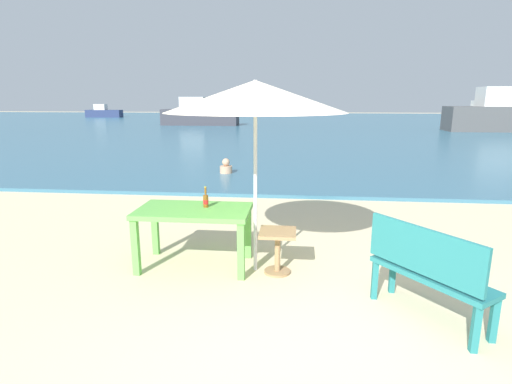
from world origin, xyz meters
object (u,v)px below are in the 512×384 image
object	(u,v)px
patio_umbrella	(255,97)
side_table_wood	(278,246)
beer_bottle_amber	(206,200)
boat_barge	(507,115)
picnic_table_green	(194,217)
boat_sailboat	(104,113)
boat_cargo_ship	(199,115)
bench_teal_center	(427,268)
boat_tanker	(483,112)
swimmer_person	(226,167)

from	to	relation	value
patio_umbrella	side_table_wood	distance (m)	1.79
beer_bottle_amber	boat_barge	xyz separation A→B (m)	(14.14, 22.20, 0.21)
picnic_table_green	boat_sailboat	world-z (taller)	boat_sailboat
side_table_wood	boat_cargo_ship	distance (m)	27.31
patio_umbrella	bench_teal_center	world-z (taller)	patio_umbrella
beer_bottle_amber	side_table_wood	distance (m)	1.07
boat_sailboat	beer_bottle_amber	bearing A→B (deg)	-62.11
side_table_wood	boat_barge	bearing A→B (deg)	59.46
picnic_table_green	boat_tanker	world-z (taller)	boat_tanker
bench_teal_center	boat_barge	distance (m)	26.14
swimmer_person	boat_sailboat	bearing A→B (deg)	121.10
swimmer_person	beer_bottle_amber	bearing A→B (deg)	-82.19
picnic_table_green	side_table_wood	world-z (taller)	picnic_table_green
beer_bottle_amber	swimmer_person	size ratio (longest dim) A/B	0.65
patio_umbrella	swimmer_person	world-z (taller)	patio_umbrella
boat_tanker	swimmer_person	bearing A→B (deg)	-121.79
picnic_table_green	patio_umbrella	world-z (taller)	patio_umbrella
bench_teal_center	boat_cargo_ship	xyz separation A→B (m)	(-8.88, 27.22, 0.30)
beer_bottle_amber	swimmer_person	bearing A→B (deg)	97.81
beer_bottle_amber	boat_sailboat	xyz separation A→B (m)	(-20.11, 37.99, -0.27)
side_table_wood	swimmer_person	xyz separation A→B (m)	(-1.75, 6.21, -0.11)
side_table_wood	boat_cargo_ship	xyz separation A→B (m)	(-7.43, 26.28, 0.49)
picnic_table_green	bench_teal_center	xyz separation A→B (m)	(2.51, -1.05, -0.11)
bench_teal_center	boat_sailboat	size ratio (longest dim) A/B	0.30
beer_bottle_amber	boat_sailboat	distance (m)	42.98
swimmer_person	boat_cargo_ship	xyz separation A→B (m)	(-5.68, 20.07, 0.61)
swimmer_person	boat_cargo_ship	bearing A→B (deg)	105.80
boat_tanker	beer_bottle_amber	bearing A→B (deg)	-116.87
side_table_wood	bench_teal_center	world-z (taller)	bench_teal_center
patio_umbrella	bench_teal_center	xyz separation A→B (m)	(1.73, -1.00, -1.58)
bench_teal_center	boat_tanker	bearing A→B (deg)	66.48
boat_cargo_ship	patio_umbrella	bearing A→B (deg)	-74.75
bench_teal_center	swimmer_person	distance (m)	7.84
patio_umbrella	beer_bottle_amber	bearing A→B (deg)	167.85
beer_bottle_amber	boat_barge	bearing A→B (deg)	57.51
boat_tanker	boat_cargo_ship	bearing A→B (deg)	-152.26
picnic_table_green	boat_barge	size ratio (longest dim) A/B	0.19
picnic_table_green	boat_cargo_ship	world-z (taller)	boat_cargo_ship
picnic_table_green	patio_umbrella	size ratio (longest dim) A/B	0.61
picnic_table_green	side_table_wood	bearing A→B (deg)	-5.91
boat_cargo_ship	boat_sailboat	size ratio (longest dim) A/B	1.51
boat_tanker	boat_barge	distance (m)	19.07
beer_bottle_amber	side_table_wood	bearing A→B (deg)	-12.06
beer_bottle_amber	side_table_wood	world-z (taller)	beer_bottle_amber
side_table_wood	bench_teal_center	bearing A→B (deg)	-32.80
boat_tanker	boat_sailboat	distance (m)	40.55
side_table_wood	boat_tanker	size ratio (longest dim) A/B	0.11
patio_umbrella	boat_barge	bearing A→B (deg)	58.87
beer_bottle_amber	boat_tanker	xyz separation A→B (m)	(20.38, 40.22, -0.12)
patio_umbrella	boat_cargo_ship	distance (m)	27.21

